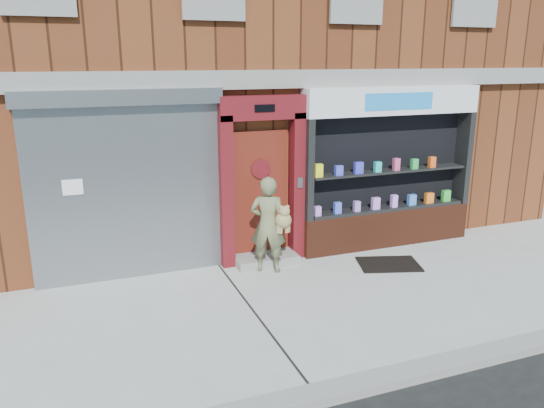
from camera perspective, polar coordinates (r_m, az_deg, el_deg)
ground at (r=8.27m, az=8.42°, el=-9.70°), size 80.00×80.00×0.00m
curb at (r=6.69m, az=17.78°, el=-16.24°), size 60.00×0.30×0.12m
building at (r=13.05m, az=-4.35°, el=17.62°), size 12.00×8.16×8.00m
shutter_bay at (r=8.64m, az=-15.44°, el=3.04°), size 3.10×0.30×3.04m
red_door_bay at (r=9.11m, az=-1.07°, el=2.53°), size 1.52×0.58×2.90m
pharmacy_bay at (r=10.19m, az=12.38°, el=3.07°), size 3.50×0.41×3.00m
woman at (r=8.80m, az=-0.34°, el=-2.18°), size 0.71×0.63×1.64m
doormat at (r=9.54m, az=12.45°, el=-6.33°), size 1.20×1.00×0.03m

